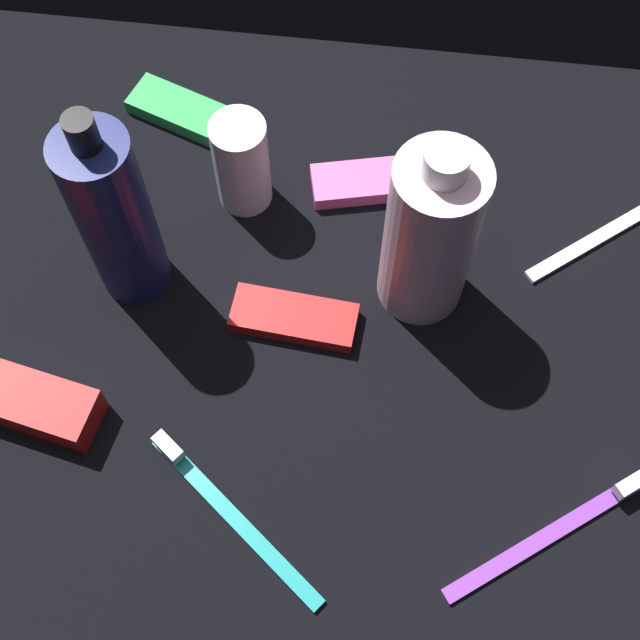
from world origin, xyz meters
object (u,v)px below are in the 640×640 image
at_px(lotion_bottle, 115,217).
at_px(bodywash_bottle, 430,235).
at_px(toothbrush_teal, 225,508).
at_px(snack_bar_pink, 370,181).
at_px(toothbrush_white, 621,223).
at_px(toothbrush_purple, 559,528).
at_px(snack_bar_green, 184,112).
at_px(snack_bar_red, 294,318).
at_px(deodorant_stick, 242,163).

height_order(lotion_bottle, bodywash_bottle, lotion_bottle).
bearing_deg(toothbrush_teal, bodywash_bottle, 57.67).
relative_size(bodywash_bottle, snack_bar_pink, 1.83).
bearing_deg(bodywash_bottle, toothbrush_white, 25.55).
bearing_deg(lotion_bottle, toothbrush_purple, -26.08).
xyz_separation_m(bodywash_bottle, toothbrush_teal, (-0.13, -0.21, -0.08)).
bearing_deg(snack_bar_green, lotion_bottle, -72.93).
xyz_separation_m(lotion_bottle, toothbrush_teal, (0.11, -0.19, -0.09)).
bearing_deg(snack_bar_green, snack_bar_pink, 2.58).
height_order(toothbrush_purple, snack_bar_red, toothbrush_purple).
relative_size(lotion_bottle, bodywash_bottle, 1.11).
bearing_deg(toothbrush_teal, deodorant_stick, 95.96).
bearing_deg(toothbrush_white, snack_bar_red, -155.03).
height_order(lotion_bottle, deodorant_stick, lotion_bottle).
xyz_separation_m(toothbrush_purple, snack_bar_green, (-0.35, 0.35, 0.00)).
relative_size(bodywash_bottle, toothbrush_white, 1.28).
xyz_separation_m(toothbrush_purple, toothbrush_teal, (-0.25, -0.02, 0.00)).
xyz_separation_m(toothbrush_white, snack_bar_green, (-0.41, 0.07, 0.00)).
bearing_deg(deodorant_stick, bodywash_bottle, -24.91).
height_order(bodywash_bottle, toothbrush_purple, bodywash_bottle).
relative_size(toothbrush_teal, snack_bar_red, 1.44).
distance_m(deodorant_stick, snack_bar_pink, 0.12).
distance_m(lotion_bottle, bodywash_bottle, 0.24).
bearing_deg(deodorant_stick, snack_bar_green, 131.82).
height_order(snack_bar_red, snack_bar_green, same).
relative_size(toothbrush_purple, toothbrush_teal, 1.02).
xyz_separation_m(bodywash_bottle, snack_bar_red, (-0.10, -0.05, -0.08)).
distance_m(toothbrush_white, snack_bar_red, 0.30).
xyz_separation_m(snack_bar_green, snack_bar_pink, (0.18, -0.06, 0.00)).
relative_size(toothbrush_purple, snack_bar_green, 1.47).
distance_m(toothbrush_teal, snack_bar_pink, 0.32).
bearing_deg(lotion_bottle, toothbrush_teal, -60.27).
distance_m(lotion_bottle, toothbrush_white, 0.43).
height_order(bodywash_bottle, snack_bar_red, bodywash_bottle).
relative_size(bodywash_bottle, snack_bar_red, 1.83).
bearing_deg(deodorant_stick, toothbrush_purple, -43.76).
relative_size(toothbrush_white, snack_bar_pink, 1.43).
height_order(bodywash_bottle, deodorant_stick, bodywash_bottle).
height_order(toothbrush_purple, toothbrush_white, same).
relative_size(toothbrush_purple, snack_bar_red, 1.47).
height_order(toothbrush_teal, snack_bar_green, toothbrush_teal).
height_order(deodorant_stick, toothbrush_teal, deodorant_stick).
bearing_deg(lotion_bottle, bodywash_bottle, 4.09).
height_order(bodywash_bottle, snack_bar_green, bodywash_bottle).
height_order(snack_bar_red, snack_bar_pink, same).
height_order(toothbrush_teal, snack_bar_red, toothbrush_teal).
bearing_deg(snack_bar_pink, toothbrush_purple, -73.34).
relative_size(lotion_bottle, snack_bar_green, 2.03).
relative_size(toothbrush_teal, snack_bar_pink, 1.44).
bearing_deg(deodorant_stick, toothbrush_white, 1.21).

